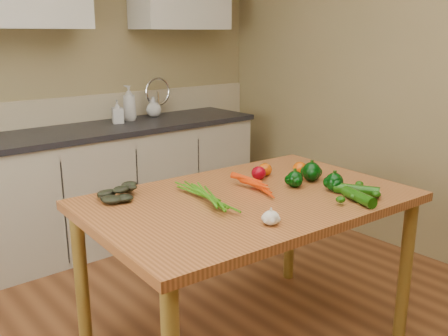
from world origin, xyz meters
TOP-DOWN VIEW (x-y plane):
  - room at (0.00, 0.17)m, footprint 4.04×5.04m
  - counter_run at (0.21, 2.19)m, footprint 2.84×0.64m
  - table at (0.28, 0.46)m, footprint 1.58×1.07m
  - soap_bottle_a at (0.67, 2.30)m, footprint 0.13×0.13m
  - soap_bottle_b at (0.53, 2.24)m, footprint 0.10×0.10m
  - soap_bottle_c at (0.93, 2.35)m, footprint 0.16×0.16m
  - carrot_bunch at (0.26, 0.53)m, footprint 0.30×0.23m
  - leafy_greens at (-0.22, 0.82)m, footprint 0.22×0.20m
  - garlic_bulb at (0.10, 0.14)m, footprint 0.07×0.07m
  - pepper_a at (0.55, 0.43)m, footprint 0.08×0.08m
  - pepper_b at (0.70, 0.45)m, footprint 0.10×0.10m
  - pepper_c at (0.66, 0.26)m, footprint 0.09×0.09m
  - tomato_a at (0.50, 0.64)m, footprint 0.08×0.08m
  - tomato_b at (0.58, 0.67)m, footprint 0.08×0.08m
  - tomato_c at (0.74, 0.56)m, footprint 0.08×0.08m
  - zucchini_a at (0.69, 0.15)m, footprint 0.15×0.21m
  - zucchini_b at (0.60, 0.08)m, footprint 0.11×0.21m

SIDE VIEW (x-z plane):
  - counter_run at x=0.21m, z-range -0.11..1.03m
  - table at x=0.28m, z-range 0.32..1.14m
  - zucchini_a at x=0.69m, z-range 0.82..0.87m
  - zucchini_b at x=0.60m, z-range 0.82..0.87m
  - garlic_bulb at x=0.10m, z-range 0.82..0.88m
  - tomato_b at x=0.58m, z-range 0.82..0.89m
  - tomato_a at x=0.50m, z-range 0.82..0.89m
  - tomato_c at x=0.74m, z-range 0.82..0.89m
  - carrot_bunch at x=0.26m, z-range 0.82..0.89m
  - pepper_a at x=0.55m, z-range 0.82..0.90m
  - pepper_c at x=0.66m, z-range 0.82..0.91m
  - pepper_b at x=0.70m, z-range 0.82..0.92m
  - leafy_greens at x=-0.22m, z-range 0.82..0.93m
  - soap_bottle_c at x=0.93m, z-range 0.90..1.06m
  - soap_bottle_b at x=0.53m, z-range 0.90..1.08m
  - soap_bottle_a at x=0.67m, z-range 0.90..1.18m
  - room at x=0.00m, z-range -0.07..2.57m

